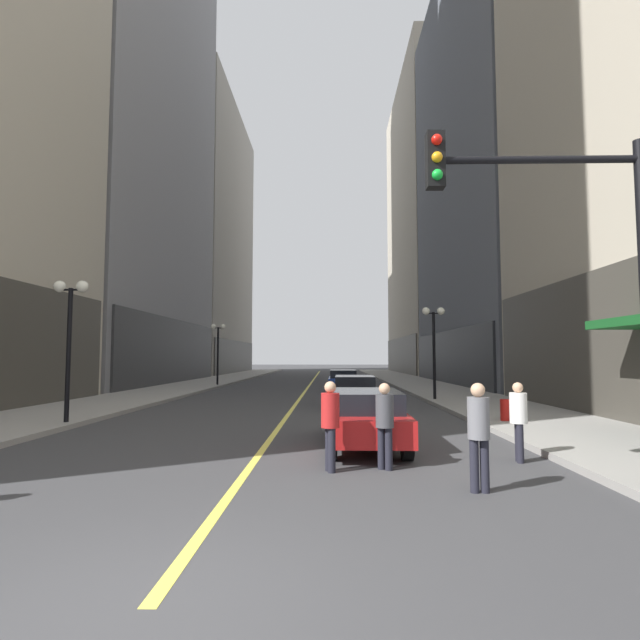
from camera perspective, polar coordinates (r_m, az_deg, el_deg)
The scene contains 19 objects.
ground_plane at distance 39.41m, azimuth -1.10°, elevation -7.25°, with size 200.00×200.00×0.00m, color #38383A.
sidewalk_left at distance 40.58m, azimuth -12.91°, elevation -6.95°, with size 4.50×78.00×0.15m, color gray.
sidewalk_right at distance 39.95m, azimuth 10.90°, elevation -7.03°, with size 4.50×78.00×0.15m, color gray.
lane_centre_stripe at distance 39.41m, azimuth -1.10°, elevation -7.25°, with size 0.16×70.00×0.01m, color #E5D64C.
building_left_far at distance 68.45m, azimuth -14.15°, elevation 8.71°, with size 11.79×26.00×34.64m.
building_right_mid at distance 43.86m, azimuth 20.59°, elevation 15.73°, with size 10.41×24.00×33.87m.
building_right_far at distance 68.02m, azimuth 13.60°, elevation 10.15°, with size 11.21×26.00×37.81m.
car_red at distance 12.03m, azimuth 5.11°, elevation -10.77°, with size 1.82×4.52×1.32m.
car_grey at distance 21.09m, azimuth 3.93°, elevation -7.94°, with size 1.90×4.51×1.32m.
car_blue at distance 30.64m, azimuth 2.63°, elevation -6.78°, with size 1.79×4.43×1.32m.
pedestrian_with_orange_bag at distance 9.71m, azimuth 7.33°, elevation -11.08°, with size 0.48×0.48×1.61m.
pedestrian_in_grey_suit at distance 8.42m, azimuth 17.51°, elevation -11.61°, with size 0.34×0.34×1.69m.
pedestrian_in_red_jacket at distance 9.46m, azimuth 1.17°, elevation -11.13°, with size 0.43×0.43×1.65m.
pedestrian_in_white_shirt at distance 11.05m, azimuth 21.54°, elevation -10.05°, with size 0.39×0.39×1.59m.
traffic_light_near_right at distance 8.83m, azimuth 26.97°, elevation 7.00°, with size 3.43×0.35×5.65m.
street_lamp_left_near at distance 17.13m, azimuth -26.44°, elevation 0.12°, with size 1.06×0.36×4.43m.
street_lamp_left_far at distance 36.38m, azimuth -11.46°, elevation -2.29°, with size 1.06×0.36×4.43m.
street_lamp_right_mid at distance 24.22m, azimuth 12.74°, elevation -1.36°, with size 1.06×0.36×4.43m.
fire_hydrant_right at distance 16.70m, azimuth 20.20°, elevation -9.78°, with size 0.28×0.28×0.80m, color red.
Camera 1 is at (1.53, -4.33, 2.10)m, focal length 28.29 mm.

